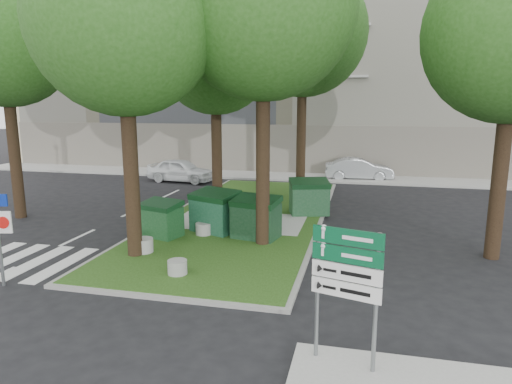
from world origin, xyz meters
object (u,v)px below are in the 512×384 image
(bollard_left, at_px, (144,245))
(car_silver, at_px, (359,169))
(tree_median_mid, at_px, (217,44))
(bollard_right, at_px, (177,267))
(car_white, at_px, (181,170))
(bollard_mid, at_px, (204,229))
(dumpster_c, at_px, (256,218))
(litter_bin, at_px, (316,201))
(directional_sign, at_px, (347,276))
(dumpster_b, at_px, (215,211))
(dumpster_d, at_px, (309,197))
(tree_median_far, at_px, (306,19))
(tree_median_near_left, at_px, (126,2))
(dumpster_a, at_px, (161,219))
(tree_street_left, at_px, (4,21))

(bollard_left, xyz_separation_m, car_silver, (6.24, 15.84, 0.33))
(tree_median_mid, distance_m, bollard_right, 10.30)
(car_white, bearing_deg, bollard_mid, -146.37)
(bollard_mid, bearing_deg, dumpster_c, 2.27)
(dumpster_c, xyz_separation_m, litter_bin, (1.53, 4.75, -0.34))
(bollard_left, distance_m, bollard_mid, 2.50)
(bollard_left, bearing_deg, directional_sign, -37.38)
(bollard_right, bearing_deg, litter_bin, 71.75)
(dumpster_b, bearing_deg, dumpster_d, 69.76)
(tree_median_far, distance_m, car_white, 11.36)
(tree_median_near_left, height_order, dumpster_c, tree_median_near_left)
(dumpster_a, bearing_deg, dumpster_c, 26.92)
(dumpster_d, distance_m, bollard_left, 7.48)
(dumpster_c, height_order, litter_bin, dumpster_c)
(bollard_left, distance_m, bollard_right, 2.26)
(tree_median_mid, bearing_deg, dumpster_d, -3.41)
(dumpster_a, height_order, directional_sign, directional_sign)
(tree_median_mid, distance_m, car_white, 10.05)
(bollard_mid, relative_size, litter_bin, 0.81)
(tree_median_near_left, relative_size, dumpster_b, 5.54)
(dumpster_d, relative_size, car_silver, 0.45)
(dumpster_c, bearing_deg, bollard_mid, -166.06)
(bollard_left, bearing_deg, tree_median_near_left, -101.79)
(tree_median_far, relative_size, bollard_mid, 21.34)
(tree_median_far, xyz_separation_m, car_silver, (2.59, 6.56, -7.66))
(tree_median_mid, xyz_separation_m, directional_sign, (5.80, -11.06, -5.23))
(bollard_right, xyz_separation_m, litter_bin, (2.81, 8.51, 0.16))
(tree_median_mid, relative_size, car_white, 2.47)
(directional_sign, distance_m, car_white, 20.32)
(bollard_right, xyz_separation_m, bollard_mid, (-0.58, 3.69, 0.01))
(tree_median_far, bearing_deg, tree_median_near_left, -111.28)
(tree_street_left, relative_size, bollard_mid, 19.68)
(tree_median_far, bearing_deg, dumpster_c, -95.28)
(dumpster_c, height_order, dumpster_d, dumpster_d)
(car_white, bearing_deg, tree_street_left, 169.64)
(tree_street_left, xyz_separation_m, bollard_right, (8.77, -4.75, -7.34))
(tree_street_left, bearing_deg, bollard_right, -28.41)
(directional_sign, bearing_deg, bollard_left, 158.34)
(tree_median_mid, height_order, tree_median_far, tree_median_far)
(dumpster_c, xyz_separation_m, bollard_right, (-1.28, -3.76, -0.50))
(tree_street_left, bearing_deg, litter_bin, 18.01)
(bollard_right, relative_size, car_white, 0.13)
(bollard_left, bearing_deg, tree_street_left, 155.02)
(bollard_mid, distance_m, car_silver, 14.54)
(dumpster_b, height_order, bollard_left, dumpster_b)
(tree_street_left, bearing_deg, bollard_left, -24.98)
(bollard_left, distance_m, directional_sign, 8.00)
(bollard_left, height_order, litter_bin, litter_bin)
(tree_median_near_left, relative_size, car_silver, 2.62)
(tree_median_near_left, xyz_separation_m, tree_median_far, (3.70, 9.50, 1.00))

